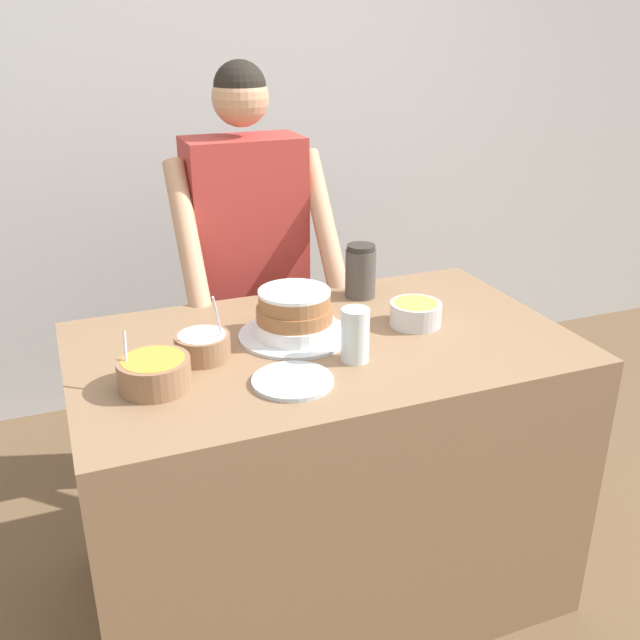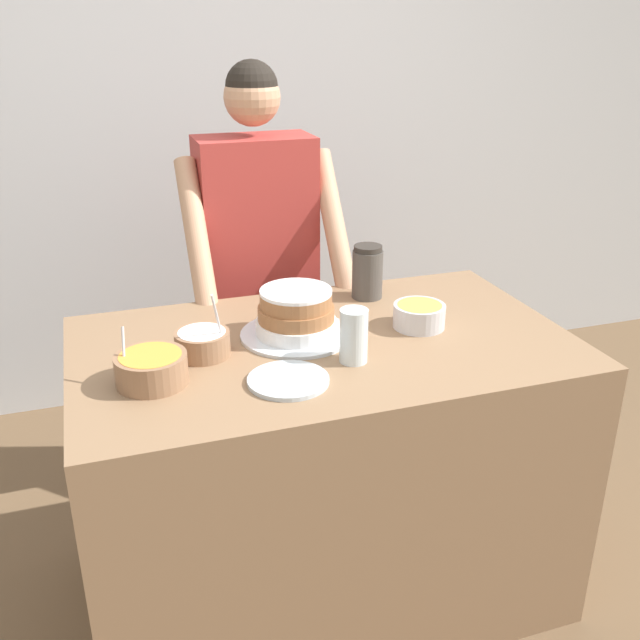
% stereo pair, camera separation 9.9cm
% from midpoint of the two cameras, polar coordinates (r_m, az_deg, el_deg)
% --- Properties ---
extents(wall_back, '(10.00, 0.05, 2.60)m').
position_cam_midpoint_polar(wall_back, '(3.38, -7.50, 15.27)').
color(wall_back, silver).
rests_on(wall_back, ground_plane).
extents(counter, '(1.42, 0.84, 0.89)m').
position_cam_midpoint_polar(counter, '(2.27, 1.57, -11.93)').
color(counter, '#8C6B4C').
rests_on(counter, ground_plane).
extents(person_baker, '(0.56, 0.46, 1.62)m').
position_cam_midpoint_polar(person_baker, '(2.64, -3.90, 5.78)').
color(person_baker, '#2D2D38').
rests_on(person_baker, ground_plane).
extents(cake, '(0.33, 0.33, 0.14)m').
position_cam_midpoint_polar(cake, '(2.06, -0.54, 0.32)').
color(cake, silver).
rests_on(cake, counter).
extents(frosting_bowl_yellow, '(0.16, 0.16, 0.07)m').
position_cam_midpoint_polar(frosting_bowl_yellow, '(2.16, 9.25, 0.41)').
color(frosting_bowl_yellow, silver).
rests_on(frosting_bowl_yellow, counter).
extents(frosting_bowl_orange, '(0.18, 0.18, 0.15)m').
position_cam_midpoint_polar(frosting_bowl_orange, '(1.84, -11.85, -3.77)').
color(frosting_bowl_orange, '#936B4C').
rests_on(frosting_bowl_orange, counter).
extents(frosting_bowl_white, '(0.15, 0.15, 0.20)m').
position_cam_midpoint_polar(frosting_bowl_white, '(1.97, -7.97, -1.79)').
color(frosting_bowl_white, '#936B4C').
rests_on(frosting_bowl_white, counter).
extents(drinking_glass, '(0.08, 0.08, 0.15)m').
position_cam_midpoint_polar(drinking_glass, '(1.91, 4.20, -1.29)').
color(drinking_glass, silver).
rests_on(drinking_glass, counter).
extents(ceramic_plate, '(0.21, 0.21, 0.01)m').
position_cam_midpoint_polar(ceramic_plate, '(1.82, -0.99, -4.85)').
color(ceramic_plate, silver).
rests_on(ceramic_plate, counter).
extents(stoneware_jar, '(0.10, 0.10, 0.18)m').
position_cam_midpoint_polar(stoneware_jar, '(2.35, 5.03, 3.83)').
color(stoneware_jar, '#4C4742').
rests_on(stoneware_jar, counter).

